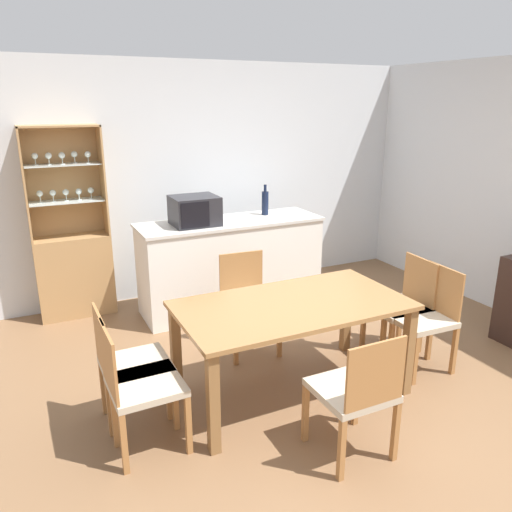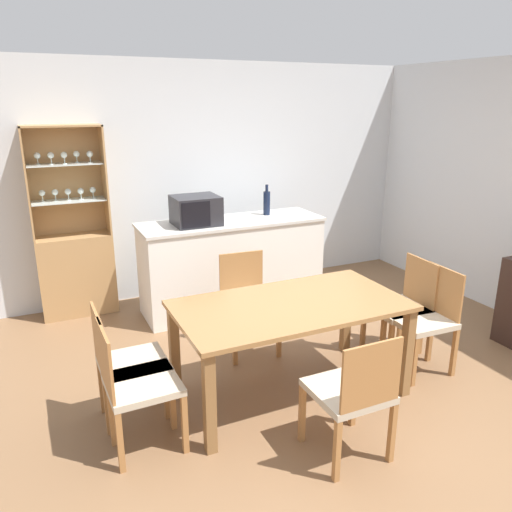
{
  "view_description": "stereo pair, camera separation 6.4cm",
  "coord_description": "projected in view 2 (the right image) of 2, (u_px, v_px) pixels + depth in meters",
  "views": [
    {
      "loc": [
        -1.89,
        -2.71,
        2.13
      ],
      "look_at": [
        -0.08,
        1.05,
        0.83
      ],
      "focal_mm": 35.0,
      "sensor_mm": 36.0,
      "label": 1
    },
    {
      "loc": [
        -1.83,
        -2.73,
        2.13
      ],
      "look_at": [
        -0.08,
        1.05,
        0.83
      ],
      "focal_mm": 35.0,
      "sensor_mm": 36.0,
      "label": 2
    }
  ],
  "objects": [
    {
      "name": "display_cabinet",
      "position": [
        76.0,
        259.0,
        5.1
      ],
      "size": [
        0.73,
        0.32,
        1.91
      ],
      "color": "tan",
      "rests_on": "ground_plane"
    },
    {
      "name": "wine_bottle",
      "position": [
        267.0,
        202.0,
        5.34
      ],
      "size": [
        0.07,
        0.07,
        0.33
      ],
      "color": "#141E38",
      "rests_on": "kitchen_counter"
    },
    {
      "name": "ground_plane",
      "position": [
        324.0,
        398.0,
        3.73
      ],
      "size": [
        18.0,
        18.0,
        0.0
      ],
      "primitive_type": "plane",
      "color": "brown"
    },
    {
      "name": "dining_chair_side_right_far",
      "position": [
        402.0,
        307.0,
        4.27
      ],
      "size": [
        0.46,
        0.46,
        0.85
      ],
      "rotation": [
        0.0,
        0.0,
        1.51
      ],
      "color": "#C1B299",
      "rests_on": "ground_plane"
    },
    {
      "name": "dining_chair_head_far",
      "position": [
        248.0,
        302.0,
        4.37
      ],
      "size": [
        0.47,
        0.47,
        0.85
      ],
      "rotation": [
        0.0,
        0.0,
        3.07
      ],
      "color": "#C1B299",
      "rests_on": "ground_plane"
    },
    {
      "name": "microwave",
      "position": [
        196.0,
        210.0,
        4.91
      ],
      "size": [
        0.44,
        0.39,
        0.28
      ],
      "color": "#232328",
      "rests_on": "kitchen_counter"
    },
    {
      "name": "dining_table",
      "position": [
        291.0,
        315.0,
        3.63
      ],
      "size": [
        1.67,
        0.9,
        0.73
      ],
      "color": "olive",
      "rests_on": "ground_plane"
    },
    {
      "name": "dining_chair_side_right_near",
      "position": [
        425.0,
        318.0,
        4.04
      ],
      "size": [
        0.46,
        0.46,
        0.85
      ],
      "rotation": [
        0.0,
        0.0,
        1.53
      ],
      "color": "#C1B299",
      "rests_on": "ground_plane"
    },
    {
      "name": "wall_back",
      "position": [
        204.0,
        180.0,
        5.63
      ],
      "size": [
        6.8,
        0.06,
        2.55
      ],
      "color": "silver",
      "rests_on": "ground_plane"
    },
    {
      "name": "dining_chair_side_left_far",
      "position": [
        127.0,
        364.0,
        3.34
      ],
      "size": [
        0.44,
        0.44,
        0.85
      ],
      "rotation": [
        0.0,
        0.0,
        -1.56
      ],
      "color": "#C1B299",
      "rests_on": "ground_plane"
    },
    {
      "name": "kitchen_counter",
      "position": [
        232.0,
        264.0,
        5.26
      ],
      "size": [
        1.91,
        0.62,
        0.95
      ],
      "color": "white",
      "rests_on": "ground_plane"
    },
    {
      "name": "dining_chair_head_near",
      "position": [
        352.0,
        393.0,
        3.01
      ],
      "size": [
        0.44,
        0.44,
        0.85
      ],
      "rotation": [
        0.0,
        0.0,
        0.0
      ],
      "color": "#C1B299",
      "rests_on": "ground_plane"
    },
    {
      "name": "dining_chair_side_left_near",
      "position": [
        136.0,
        384.0,
        3.1
      ],
      "size": [
        0.45,
        0.45,
        0.85
      ],
      "rotation": [
        0.0,
        0.0,
        -1.55
      ],
      "color": "#C1B299",
      "rests_on": "ground_plane"
    }
  ]
}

